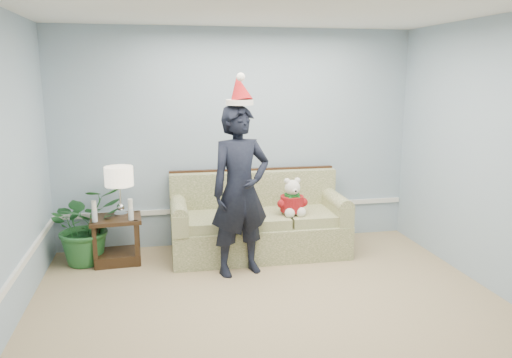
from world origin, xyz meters
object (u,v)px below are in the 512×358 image
object	(u,v)px
sofa	(258,224)
teddy_bear	(292,201)
table_lamp	(119,178)
side_table	(117,245)
houseplant	(86,225)
man	(240,191)

from	to	relation	value
sofa	teddy_bear	world-z (taller)	sofa
sofa	table_lamp	size ratio (longest dim) A/B	3.66
side_table	houseplant	size ratio (longest dim) A/B	0.64
man	table_lamp	bearing A→B (deg)	138.33
man	teddy_bear	bearing A→B (deg)	13.83
table_lamp	sofa	bearing A→B (deg)	-1.11
table_lamp	houseplant	bearing A→B (deg)	179.46
table_lamp	houseplant	xyz separation A→B (m)	(-0.40, 0.00, -0.52)
sofa	side_table	bearing A→B (deg)	-178.18
man	side_table	bearing A→B (deg)	141.37
side_table	houseplant	xyz separation A→B (m)	(-0.34, 0.06, 0.24)
sofa	table_lamp	distance (m)	1.73
table_lamp	side_table	bearing A→B (deg)	-133.51
table_lamp	man	size ratio (longest dim) A/B	0.31
houseplant	teddy_bear	bearing A→B (deg)	-6.21
sofa	teddy_bear	bearing A→B (deg)	-30.65
side_table	houseplant	world-z (taller)	houseplant
teddy_bear	sofa	bearing A→B (deg)	143.31
side_table	table_lamp	xyz separation A→B (m)	(0.06, 0.06, 0.77)
table_lamp	teddy_bear	bearing A→B (deg)	-7.34
table_lamp	teddy_bear	xyz separation A→B (m)	(1.97, -0.25, -0.30)
houseplant	teddy_bear	xyz separation A→B (m)	(2.37, -0.26, 0.22)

